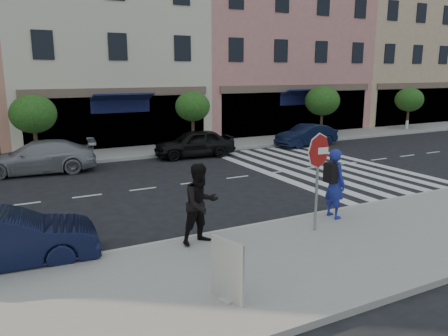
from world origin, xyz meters
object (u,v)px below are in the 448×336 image
Objects in this scene: stop_sign at (318,161)px; car_near_mid at (2,240)px; walker at (201,204)px; car_far_left at (38,157)px; car_far_right at (306,135)px; car_far_mid at (194,143)px; poster_board at (228,271)px; photographer at (335,183)px.

car_near_mid is (-7.31, 1.62, -1.37)m from stop_sign.
walker is 0.42× the size of car_far_left.
car_near_mid is at bearing -62.78° from car_far_right.
walker is 4.43m from car_near_mid.
stop_sign is 12.66m from car_far_left.
car_far_mid is at bearing -37.57° from car_near_mid.
stop_sign is at bearing 10.62° from poster_board.
car_far_right is (11.68, 10.85, -0.51)m from walker.
walker is at bearing 56.49° from poster_board.
poster_board reaches higher than car_near_mid.
car_far_right is at bearing 32.90° from walker.
stop_sign is at bearing -3.23° from car_far_mid.
car_far_right is at bearing 94.83° from car_far_mid.
walker reaches higher than poster_board.
poster_board is at bearing -144.26° from stop_sign.
stop_sign is 1.58m from photographer.
walker is 0.52× the size of car_far_right.
car_near_mid is at bearing 173.87° from stop_sign.
car_far_left is at bearing 79.87° from poster_board.
car_far_mid is (1.59, 11.45, -1.33)m from stop_sign.
walker is at bearing 21.81° from car_far_left.
car_far_mid is at bearing 49.80° from poster_board.
photographer is 0.50× the size of car_near_mid.
poster_board is at bearing 119.69° from photographer.
photographer reaches higher than car_far_right.
stop_sign reaches higher than walker.
walker is 0.49× the size of car_far_mid.
car_near_mid is at bearing -1.92° from car_far_left.
photographer is at bearing 34.56° from stop_sign.
walker is 11.77m from car_far_mid.
walker is at bearing -51.55° from car_far_right.
poster_board reaches higher than car_far_right.
photographer reaches higher than car_far_mid.
car_near_mid is 0.85× the size of car_far_left.
car_near_mid is (-3.58, 3.72, -0.06)m from poster_board.
car_far_mid is (4.60, 10.83, -0.45)m from walker.
car_far_mid is at bearing 57.01° from walker.
stop_sign is at bearing -97.91° from car_near_mid.
poster_board is 14.55m from car_far_mid.
car_far_right is (15.98, 9.85, -0.03)m from car_near_mid.
stop_sign is at bearing 34.49° from car_far_left.
photographer is 5.60m from poster_board.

